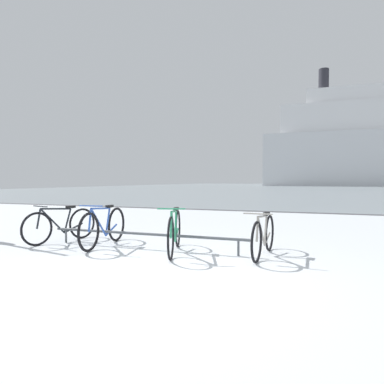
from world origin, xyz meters
TOP-DOWN VIEW (x-y plane):
  - ground at (0.00, 53.90)m, footprint 80.00×132.00m
  - bike_rack at (-1.04, 1.62)m, footprint 3.98×0.05m
  - bicycle_0 at (-2.99, 1.65)m, footprint 0.59×1.67m
  - bicycle_1 at (-1.90, 1.58)m, footprint 0.46×1.79m
  - bicycle_2 at (-0.35, 1.47)m, footprint 0.63×1.73m
  - bicycle_3 at (1.16, 1.74)m, footprint 0.46×1.66m
  - ferry_ship at (8.63, 79.04)m, footprint 36.35×12.67m

SIDE VIEW (x-z plane):
  - ground at x=0.00m, z-range -0.08..0.00m
  - bike_rack at x=-1.04m, z-range 0.12..0.42m
  - bicycle_3 at x=1.16m, z-range -0.03..0.74m
  - bicycle_0 at x=-2.99m, z-range -0.04..0.75m
  - bicycle_1 at x=-1.90m, z-range -0.04..0.79m
  - bicycle_2 at x=-0.35m, z-range -0.04..0.80m
  - ferry_ship at x=8.63m, z-range -4.31..22.00m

